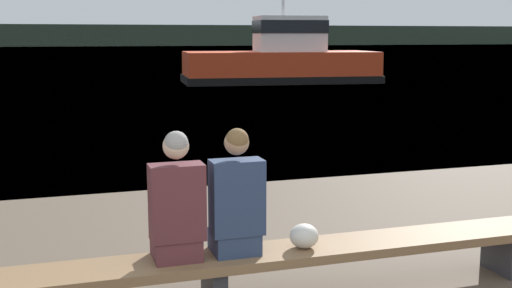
{
  "coord_description": "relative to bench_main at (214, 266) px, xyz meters",
  "views": [
    {
      "loc": [
        -1.1,
        -2.47,
        2.17
      ],
      "look_at": [
        1.35,
        5.25,
        0.79
      ],
      "focal_mm": 45.0,
      "sensor_mm": 36.0,
      "label": 1
    }
  ],
  "objects": [
    {
      "name": "person_left",
      "position": [
        -0.29,
        -0.0,
        0.53
      ],
      "size": [
        0.42,
        0.37,
        1.02
      ],
      "color": "#56282D",
      "rests_on": "bench_main"
    },
    {
      "name": "tugboat_red",
      "position": [
        9.06,
        23.46,
        0.6
      ],
      "size": [
        9.28,
        4.5,
        5.97
      ],
      "rotation": [
        0.0,
        0.0,
        1.46
      ],
      "color": "red",
      "rests_on": "water_surface"
    },
    {
      "name": "shopping_bag",
      "position": [
        0.76,
        -0.02,
        0.18
      ],
      "size": [
        0.24,
        0.23,
        0.2
      ],
      "color": "beige",
      "rests_on": "bench_main"
    },
    {
      "name": "far_shoreline",
      "position": [
        -0.05,
        131.0,
        1.75
      ],
      "size": [
        600.0,
        12.0,
        4.22
      ],
      "primitive_type": "cube",
      "color": "#2D3D2D",
      "rests_on": "ground"
    },
    {
      "name": "person_right",
      "position": [
        0.19,
        -0.0,
        0.52
      ],
      "size": [
        0.42,
        0.37,
        1.02
      ],
      "color": "navy",
      "rests_on": "bench_main"
    },
    {
      "name": "bench_main",
      "position": [
        0.0,
        0.0,
        0.0
      ],
      "size": [
        6.07,
        0.51,
        0.44
      ],
      "color": "brown",
      "rests_on": "ground"
    },
    {
      "name": "water_surface",
      "position": [
        -0.05,
        124.19,
        -0.36
      ],
      "size": [
        240.0,
        240.0,
        0.0
      ],
      "primitive_type": "plane",
      "color": "teal",
      "rests_on": "ground"
    }
  ]
}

